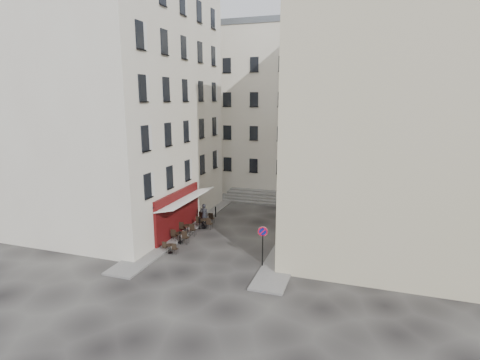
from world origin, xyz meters
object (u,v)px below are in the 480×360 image
at_px(pedestrian, 204,215).
at_px(bistro_table_b, 180,236).
at_px(no_parking_sign, 263,239).
at_px(bistro_table_a, 170,248).

bearing_deg(pedestrian, bistro_table_b, 84.04).
bearing_deg(pedestrian, no_parking_sign, 133.99).
bearing_deg(bistro_table_b, pedestrian, 87.55).
relative_size(no_parking_sign, bistro_table_b, 1.94).
bearing_deg(bistro_table_a, no_parking_sign, -1.22).
xyz_separation_m(bistro_table_b, pedestrian, (0.17, 4.06, 0.47)).
height_order(no_parking_sign, pedestrian, no_parking_sign).
relative_size(bistro_table_a, pedestrian, 0.58).
bearing_deg(bistro_table_a, pedestrian, 90.74).
bearing_deg(bistro_table_a, bistro_table_b, 97.28).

